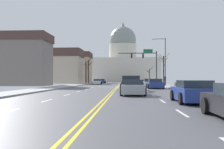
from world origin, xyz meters
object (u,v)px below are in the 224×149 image
at_px(signal_gantry, 146,59).
at_px(sedan_near_04, 133,88).
at_px(bicycle_parked, 176,85).
at_px(sedan_near_01, 149,83).
at_px(sedan_near_05, 193,92).
at_px(sedan_near_00, 147,82).
at_px(pickup_truck_near_03, 131,84).
at_px(street_lamp_right, 164,57).
at_px(sedan_oncoming_01, 102,81).
at_px(pedestrian_00, 165,80).
at_px(sedan_oncoming_00, 97,82).
at_px(sedan_near_02, 155,84).

xyz_separation_m(signal_gantry, sedan_near_04, (-3.52, -31.47, -4.65)).
bearing_deg(bicycle_parked, sedan_near_01, 111.80).
bearing_deg(sedan_near_04, bicycle_parked, 65.89).
relative_size(signal_gantry, sedan_near_01, 1.85).
bearing_deg(sedan_near_05, sedan_near_01, 89.83).
height_order(sedan_near_00, pickup_truck_near_03, pickup_truck_near_03).
distance_m(street_lamp_right, sedan_near_01, 5.90).
bearing_deg(street_lamp_right, pickup_truck_near_03, -109.76).
xyz_separation_m(sedan_oncoming_01, pedestrian_00, (13.17, -23.60, 0.55)).
xyz_separation_m(sedan_near_01, pickup_truck_near_03, (-3.27, -13.98, 0.14)).
xyz_separation_m(street_lamp_right, pickup_truck_near_03, (-6.02, -16.77, -4.27)).
distance_m(sedan_near_01, sedan_oncoming_00, 18.54).
height_order(sedan_near_02, sedan_oncoming_01, sedan_near_02).
bearing_deg(pickup_truck_near_03, sedan_near_02, 63.08).
bearing_deg(signal_gantry, sedan_oncoming_00, 155.03).
distance_m(sedan_near_01, sedan_near_05, 27.22).
bearing_deg(pedestrian_00, sedan_oncoming_01, 119.17).
height_order(sedan_near_01, sedan_oncoming_00, sedan_near_01).
height_order(sedan_near_04, sedan_oncoming_00, sedan_near_04).
bearing_deg(sedan_near_01, bicycle_parked, -68.20).
bearing_deg(sedan_near_05, sedan_oncoming_01, 100.84).
bearing_deg(sedan_oncoming_01, sedan_near_02, -72.74).
relative_size(sedan_near_00, sedan_near_02, 1.01).
bearing_deg(sedan_near_00, sedan_near_01, -92.53).
height_order(signal_gantry, sedan_oncoming_01, signal_gantry).
relative_size(signal_gantry, sedan_near_04, 1.80).
height_order(pedestrian_00, bicycle_parked, pedestrian_00).
xyz_separation_m(sedan_near_05, pedestrian_00, (3.00, 29.52, 0.51)).
distance_m(sedan_near_00, sedan_near_02, 14.39).
distance_m(signal_gantry, bicycle_parked, 18.59).
xyz_separation_m(street_lamp_right, sedan_near_05, (-2.84, -30.01, -4.41)).
height_order(sedan_near_01, pickup_truck_near_03, pickup_truck_near_03).
bearing_deg(pickup_truck_near_03, pedestrian_00, 69.18).
height_order(sedan_near_02, pedestrian_00, pedestrian_00).
bearing_deg(bicycle_parked, sedan_oncoming_01, 111.64).
height_order(street_lamp_right, sedan_near_04, street_lamp_right).
bearing_deg(sedan_oncoming_00, signal_gantry, -24.97).
distance_m(street_lamp_right, sedan_near_02, 11.39).
distance_m(sedan_near_02, sedan_oncoming_00, 25.05).
distance_m(sedan_near_05, pedestrian_00, 29.68).
bearing_deg(signal_gantry, pickup_truck_near_03, -98.28).
bearing_deg(pedestrian_00, pickup_truck_near_03, -110.82).
bearing_deg(sedan_near_02, sedan_near_01, 90.69).
distance_m(signal_gantry, pedestrian_00, 9.57).
relative_size(sedan_near_01, sedan_near_04, 0.97).
distance_m(sedan_near_05, sedan_oncoming_00, 43.86).
xyz_separation_m(street_lamp_right, sedan_near_02, (-2.67, -10.16, -4.40)).
bearing_deg(sedan_near_00, street_lamp_right, -59.92).
distance_m(street_lamp_right, pedestrian_00, 3.94).
height_order(sedan_oncoming_01, bicycle_parked, sedan_oncoming_01).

